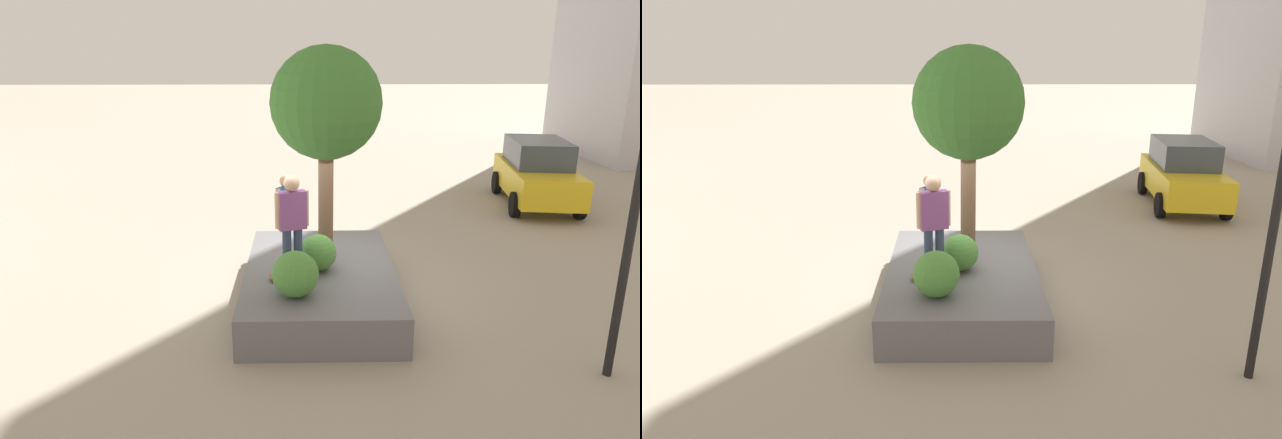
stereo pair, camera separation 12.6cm
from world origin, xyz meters
The scene contains 9 objects.
ground_plane centered at (0.00, 0.00, 0.00)m, with size 120.00×120.00×0.00m, color #9E9384.
planter_ledge centered at (0.56, -0.26, 0.34)m, with size 4.21×2.67×0.68m, color slate.
plaza_tree centered at (0.01, -0.14, 3.51)m, with size 2.00×2.00×3.87m.
boxwood_shrub centered at (1.78, -0.68, 1.06)m, with size 0.75×0.75×0.75m, color #4C8C3D.
hedge_clump centered at (0.70, -0.30, 1.01)m, with size 0.66×0.66×0.66m, color #4C8C3D.
skateboard centered at (1.07, -0.74, 0.74)m, with size 0.39×0.83×0.07m.
skateboarder centered at (1.07, -0.74, 1.76)m, with size 0.34×0.56×1.74m.
taxi_cab centered at (-5.98, 6.24, 0.97)m, with size 4.28×2.34×1.90m.
passerby_with_bag centered at (-2.38, -0.97, 1.00)m, with size 0.49×0.43×1.73m.
Camera 2 is at (10.10, -0.36, 4.52)m, focal length 31.84 mm.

